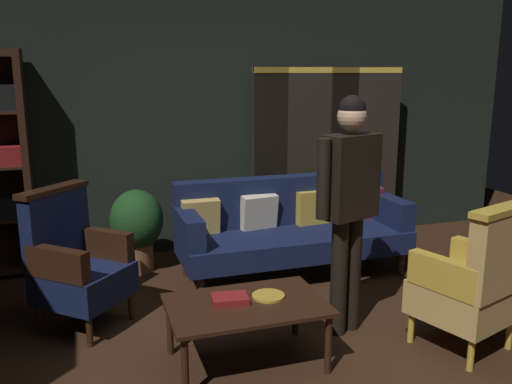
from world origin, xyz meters
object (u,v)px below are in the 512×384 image
(potted_plant, at_px, (137,225))
(brass_tray, at_px, (268,296))
(armchair_gilt_accent, at_px, (473,282))
(armchair_wing_left, at_px, (76,262))
(standing_figure, at_px, (349,194))
(coffee_table, at_px, (246,310))
(folding_screen, at_px, (326,153))
(velvet_couch, at_px, (290,225))
(book_red_leather, at_px, (230,299))

(potted_plant, relative_size, brass_tray, 3.67)
(armchair_gilt_accent, height_order, potted_plant, armchair_gilt_accent)
(armchair_wing_left, relative_size, standing_figure, 0.61)
(brass_tray, bearing_deg, coffee_table, -165.00)
(folding_screen, xyz_separation_m, coffee_table, (-1.60, -2.23, -0.61))
(velvet_couch, xyz_separation_m, book_red_leather, (-0.97, -1.40, -0.02))
(armchair_wing_left, relative_size, potted_plant, 1.32)
(folding_screen, relative_size, coffee_table, 1.90)
(armchair_gilt_accent, height_order, standing_figure, standing_figure)
(standing_figure, bearing_deg, potted_plant, 127.50)
(brass_tray, bearing_deg, armchair_gilt_accent, -14.39)
(folding_screen, bearing_deg, armchair_gilt_accent, -92.42)
(potted_plant, bearing_deg, standing_figure, -52.50)
(book_red_leather, bearing_deg, potted_plant, 101.86)
(coffee_table, relative_size, potted_plant, 1.27)
(book_red_leather, bearing_deg, folding_screen, 52.26)
(armchair_wing_left, bearing_deg, brass_tray, -36.27)
(velvet_couch, relative_size, potted_plant, 2.70)
(standing_figure, distance_m, book_red_leather, 1.09)
(velvet_couch, xyz_separation_m, potted_plant, (-1.36, 0.46, -0.00))
(folding_screen, height_order, standing_figure, folding_screen)
(armchair_gilt_accent, bearing_deg, standing_figure, 142.87)
(potted_plant, bearing_deg, armchair_gilt_accent, -48.14)
(potted_plant, bearing_deg, book_red_leather, -78.14)
(velvet_couch, height_order, armchair_gilt_accent, armchair_gilt_accent)
(armchair_gilt_accent, height_order, book_red_leather, armchair_gilt_accent)
(coffee_table, relative_size, armchair_gilt_accent, 0.96)
(armchair_wing_left, height_order, standing_figure, standing_figure)
(armchair_wing_left, bearing_deg, book_red_leather, -43.03)
(book_red_leather, bearing_deg, armchair_gilt_accent, -12.27)
(folding_screen, xyz_separation_m, book_red_leather, (-1.69, -2.18, -0.54))
(folding_screen, distance_m, standing_figure, 2.16)
(coffee_table, height_order, standing_figure, standing_figure)
(folding_screen, bearing_deg, potted_plant, -171.13)
(folding_screen, distance_m, book_red_leather, 2.82)
(standing_figure, height_order, book_red_leather, standing_figure)
(velvet_couch, distance_m, armchair_gilt_accent, 1.85)
(armchair_gilt_accent, xyz_separation_m, armchair_wing_left, (-2.51, 1.21, 0.00))
(folding_screen, bearing_deg, standing_figure, -111.20)
(folding_screen, xyz_separation_m, armchair_gilt_accent, (-0.11, -2.53, -0.50))
(coffee_table, distance_m, potted_plant, 1.97)
(folding_screen, relative_size, potted_plant, 2.42)
(folding_screen, distance_m, coffee_table, 2.81)
(armchair_wing_left, bearing_deg, folding_screen, 26.68)
(armchair_gilt_accent, relative_size, armchair_wing_left, 1.00)
(folding_screen, relative_size, standing_figure, 1.12)
(folding_screen, distance_m, brass_tray, 2.67)
(brass_tray, bearing_deg, standing_figure, 14.77)
(velvet_couch, xyz_separation_m, standing_figure, (-0.06, -1.23, 0.57))
(armchair_gilt_accent, bearing_deg, potted_plant, 131.86)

